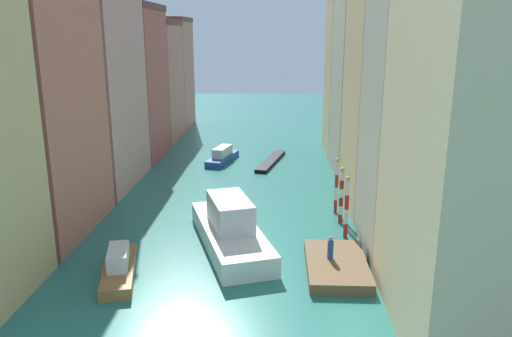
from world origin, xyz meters
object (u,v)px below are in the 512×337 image
object	(u,v)px
waterfront_dock	(336,265)
mooring_pole_0	(347,207)
mooring_pole_1	(341,195)
motorboat_0	(222,156)
gondola_black	(271,161)
person_on_dock	(330,248)
vaporetto_white	(230,229)
motorboat_1	(119,266)
mooring_pole_2	(336,185)

from	to	relation	value
waterfront_dock	mooring_pole_0	world-z (taller)	mooring_pole_0
mooring_pole_1	motorboat_0	xyz separation A→B (m)	(-11.08, 18.45, -1.59)
gondola_black	motorboat_0	bearing A→B (deg)	178.35
person_on_dock	vaporetto_white	size ratio (longest dim) A/B	0.12
waterfront_dock	motorboat_1	world-z (taller)	motorboat_1
mooring_pole_2	gondola_black	size ratio (longest dim) A/B	0.47
waterfront_dock	mooring_pole_0	distance (m)	5.67
mooring_pole_0	waterfront_dock	bearing A→B (deg)	-103.06
gondola_black	waterfront_dock	bearing A→B (deg)	-80.53
waterfront_dock	gondola_black	xyz separation A→B (m)	(-4.40, 26.36, -0.15)
person_on_dock	mooring_pole_2	bearing A→B (deg)	81.89
person_on_dock	mooring_pole_1	xyz separation A→B (m)	(1.56, 7.81, 0.91)
mooring_pole_1	gondola_black	xyz separation A→B (m)	(-5.58, 18.29, -2.06)
waterfront_dock	person_on_dock	distance (m)	1.11
mooring_pole_2	vaporetto_white	bearing A→B (deg)	-138.99
mooring_pole_2	motorboat_0	size ratio (longest dim) A/B	0.66
mooring_pole_0	mooring_pole_1	world-z (taller)	mooring_pole_0
waterfront_dock	mooring_pole_0	size ratio (longest dim) A/B	1.40
mooring_pole_1	motorboat_1	distance (m)	17.13
vaporetto_white	motorboat_0	xyz separation A→B (m)	(-3.07, 23.03, -0.52)
waterfront_dock	gondola_black	distance (m)	26.73
gondola_black	vaporetto_white	bearing A→B (deg)	-96.07
mooring_pole_2	vaporetto_white	world-z (taller)	mooring_pole_2
mooring_pole_1	mooring_pole_0	bearing A→B (deg)	-89.70
mooring_pole_0	vaporetto_white	bearing A→B (deg)	-168.15
mooring_pole_1	gondola_black	world-z (taller)	mooring_pole_1
vaporetto_white	motorboat_1	world-z (taller)	vaporetto_white
waterfront_dock	mooring_pole_2	xyz separation A→B (m)	(1.07, 10.35, 1.96)
mooring_pole_0	mooring_pole_1	xyz separation A→B (m)	(-0.02, 2.90, -0.07)
motorboat_0	motorboat_1	size ratio (longest dim) A/B	1.04
mooring_pole_2	gondola_black	world-z (taller)	mooring_pole_2
person_on_dock	mooring_pole_2	world-z (taller)	mooring_pole_2
mooring_pole_1	motorboat_1	bearing A→B (deg)	-146.76
mooring_pole_0	mooring_pole_1	size ratio (longest dim) A/B	1.03
waterfront_dock	motorboat_0	bearing A→B (deg)	110.47
mooring_pole_1	vaporetto_white	world-z (taller)	mooring_pole_1
person_on_dock	mooring_pole_0	size ratio (longest dim) A/B	0.32
person_on_dock	mooring_pole_0	xyz separation A→B (m)	(1.57, 4.91, 0.98)
person_on_dock	mooring_pole_1	size ratio (longest dim) A/B	0.33
vaporetto_white	gondola_black	xyz separation A→B (m)	(2.43, 22.88, -0.99)
mooring_pole_0	gondola_black	xyz separation A→B (m)	(-5.60, 21.19, -2.13)
motorboat_1	gondola_black	bearing A→B (deg)	72.57
motorboat_1	mooring_pole_0	bearing A→B (deg)	24.30
person_on_dock	motorboat_0	bearing A→B (deg)	109.94
mooring_pole_1	motorboat_1	xyz separation A→B (m)	(-14.26, -9.35, -1.65)
gondola_black	motorboat_1	size ratio (longest dim) A/B	1.47
mooring_pole_1	gondola_black	size ratio (longest dim) A/B	0.46
mooring_pole_2	motorboat_0	distance (m)	19.61
mooring_pole_0	gondola_black	world-z (taller)	mooring_pole_0
motorboat_0	mooring_pole_2	bearing A→B (deg)	-55.85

